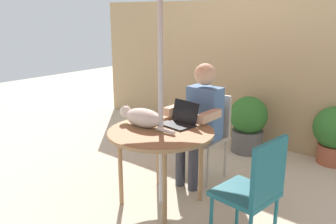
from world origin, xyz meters
name	(u,v)px	position (x,y,z in m)	size (l,w,h in m)	color
ground_plane	(161,202)	(0.00, 0.00, 0.00)	(14.00, 14.00, 0.00)	beige
fence_back	(264,75)	(0.00, 2.07, 0.94)	(5.78, 0.08, 1.89)	tan
patio_table	(161,137)	(0.00, 0.00, 0.65)	(0.95, 0.95, 0.71)	#9E754C
chair_occupied	(209,129)	(0.00, 0.78, 0.53)	(0.40, 0.40, 0.90)	#B2A899
chair_empty	(256,186)	(0.98, -0.11, 0.53)	(0.44, 0.44, 0.90)	#1E606B
person_seated	(201,117)	(0.00, 0.62, 0.70)	(0.48, 0.48, 1.24)	#4C72A5
laptop	(181,118)	(0.03, 0.26, 0.77)	(0.33, 0.29, 0.21)	black
cat	(142,117)	(-0.22, -0.01, 0.80)	(0.65, 0.21, 0.17)	silver
potted_plant_near_fence	(248,123)	(0.01, 1.68, 0.38)	(0.47, 0.47, 0.72)	#595654
potted_plant_by_chair	(335,133)	(0.96, 1.98, 0.38)	(0.50, 0.50, 0.69)	#9E5138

